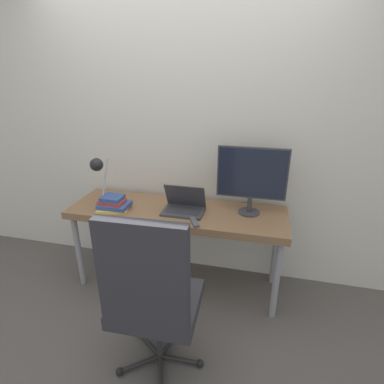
{
  "coord_description": "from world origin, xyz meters",
  "views": [
    {
      "loc": [
        0.65,
        -1.88,
        1.81
      ],
      "look_at": [
        0.14,
        0.25,
        0.92
      ],
      "focal_mm": 28.0,
      "sensor_mm": 36.0,
      "label": 1
    }
  ],
  "objects": [
    {
      "name": "desk",
      "position": [
        0.0,
        0.28,
        0.67
      ],
      "size": [
        1.8,
        0.55,
        0.74
      ],
      "color": "brown",
      "rests_on": "ground_plane"
    },
    {
      "name": "monitor",
      "position": [
        0.59,
        0.35,
        1.05
      ],
      "size": [
        0.54,
        0.17,
        0.54
      ],
      "color": "#333338",
      "rests_on": "desk"
    },
    {
      "name": "office_chair",
      "position": [
        0.11,
        -0.61,
        0.63
      ],
      "size": [
        0.56,
        0.57,
        1.14
      ],
      "color": "black",
      "rests_on": "ground_plane"
    },
    {
      "name": "book_stack",
      "position": [
        -0.51,
        0.16,
        0.79
      ],
      "size": [
        0.28,
        0.23,
        0.11
      ],
      "color": "gold",
      "rests_on": "desk"
    },
    {
      "name": "desk_lamp",
      "position": [
        -0.6,
        0.18,
        1.03
      ],
      "size": [
        0.15,
        0.3,
        0.44
      ],
      "color": "#4C4C51",
      "rests_on": "desk"
    },
    {
      "name": "laptop",
      "position": [
        0.07,
        0.26,
        0.79
      ],
      "size": [
        0.33,
        0.23,
        0.22
      ],
      "color": "#38383D",
      "rests_on": "desk"
    },
    {
      "name": "ground_plane",
      "position": [
        0.0,
        0.0,
        0.0
      ],
      "size": [
        12.0,
        12.0,
        0.0
      ],
      "primitive_type": "plane",
      "color": "#514C47"
    },
    {
      "name": "wall_back",
      "position": [
        0.0,
        0.62,
        1.3
      ],
      "size": [
        8.0,
        0.05,
        2.6
      ],
      "color": "beige",
      "rests_on": "ground_plane"
    },
    {
      "name": "tv_remote",
      "position": [
        0.2,
        0.07,
        0.75
      ],
      "size": [
        0.1,
        0.15,
        0.02
      ],
      "color": "#4C4C51",
      "rests_on": "desk"
    }
  ]
}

